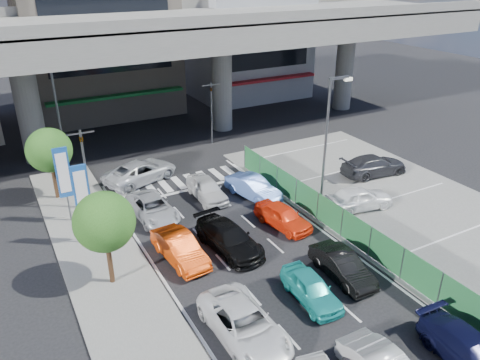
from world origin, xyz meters
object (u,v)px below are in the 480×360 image
sedan_white_front_mid (207,189)px  kei_truck_front_right (253,188)px  hatch_black_mid_right (342,266)px  parked_sedan_dgrey (374,165)px  sedan_white_mid_left (244,324)px  wagon_silver_front_left (153,208)px  taxi_teal_mid (311,288)px  parked_sedan_white (359,198)px  signboard_far (64,175)px  sedan_black_mid (229,238)px  street_lamp_right (329,130)px  traffic_cone (339,220)px  taxi_orange_right (283,216)px  tree_near (104,222)px  taxi_orange_left (180,248)px  tree_far (49,150)px  minivan_navy_back (471,352)px  signboard_near (82,194)px  traffic_light_right (211,98)px  street_lamp_left (60,111)px  traffic_light_left (83,150)px  crossing_wagon_silver (141,171)px

sedan_white_front_mid → kei_truck_front_right: size_ratio=0.97×
hatch_black_mid_right → parked_sedan_dgrey: (9.88, 8.33, 0.14)m
sedan_white_mid_left → wagon_silver_front_left: (0.05, 11.31, -0.06)m
wagon_silver_front_left → taxi_teal_mid: bearing=-74.4°
wagon_silver_front_left → parked_sedan_white: parked_sedan_white is taller
sedan_white_mid_left → wagon_silver_front_left: sedan_white_mid_left is taller
signboard_far → parked_sedan_white: signboard_far is taller
taxi_teal_mid → parked_sedan_dgrey: size_ratio=0.74×
wagon_silver_front_left → signboard_far: bearing=153.8°
signboard_far → sedan_black_mid: 10.13m
street_lamp_right → parked_sedan_dgrey: street_lamp_right is taller
street_lamp_right → traffic_cone: (-1.20, -2.99, -4.35)m
taxi_orange_right → parked_sedan_dgrey: bearing=6.7°
tree_near → sedan_black_mid: size_ratio=1.01×
tree_near → taxi_orange_left: 4.50m
tree_far → taxi_orange_left: tree_far is taller
signboard_far → minivan_navy_back: 21.77m
signboard_near → tree_near: bearing=-87.1°
taxi_orange_left → kei_truck_front_right: 8.13m
sedan_black_mid → signboard_far: bearing=127.3°
minivan_navy_back → wagon_silver_front_left: 18.01m
traffic_light_right → sedan_white_front_mid: size_ratio=1.28×
signboard_far → taxi_teal_mid: size_ratio=1.28×
taxi_orange_left → sedan_white_front_mid: bearing=48.2°
street_lamp_left → tree_far: street_lamp_left is taller
tree_near → kei_truck_front_right: tree_near is taller
traffic_light_left → taxi_teal_mid: traffic_light_left is taller
sedan_white_mid_left → traffic_cone: size_ratio=6.90×
signboard_far → tree_near: size_ratio=0.98×
sedan_white_front_mid → sedan_white_mid_left: bearing=-106.8°
hatch_black_mid_right → street_lamp_left: bearing=118.3°
sedan_black_mid → taxi_orange_left: bearing=165.8°
signboard_far → sedan_black_mid: signboard_far is taller
tree_far → hatch_black_mid_right: size_ratio=1.22×
sedan_black_mid → kei_truck_front_right: same height
taxi_orange_right → traffic_light_right: bearing=70.7°
traffic_light_left → traffic_light_right: same height
signboard_far → wagon_silver_front_left: (4.43, -1.83, -2.44)m
street_lamp_right → signboard_near: street_lamp_right is taller
tree_far → sedan_black_mid: tree_far is taller
signboard_far → taxi_teal_mid: signboard_far is taller
minivan_navy_back → sedan_white_mid_left: (-6.81, 5.39, 0.04)m
traffic_light_right → parked_sedan_dgrey: traffic_light_right is taller
sedan_black_mid → kei_truck_front_right: 6.30m
taxi_orange_right → crossing_wagon_silver: bearing=108.0°
traffic_light_right → crossing_wagon_silver: traffic_light_right is taller
signboard_far → tree_near: tree_near is taller
signboard_near → tree_near: 4.01m
traffic_light_right → parked_sedan_white: 15.55m
kei_truck_front_right → signboard_far: bearing=154.9°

